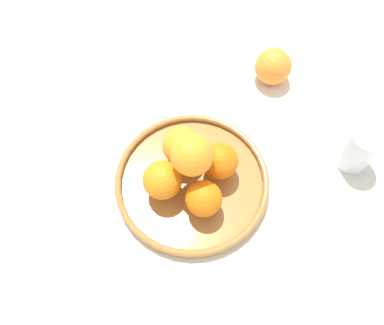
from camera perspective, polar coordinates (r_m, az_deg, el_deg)
name	(u,v)px	position (r m, az deg, el deg)	size (l,w,h in m)	color
ground_plane	(192,184)	(0.76, 0.00, -3.25)	(4.00, 4.00, 0.00)	silver
fruit_bowl	(192,181)	(0.75, 0.00, -2.83)	(0.31, 0.31, 0.03)	#A57238
orange_pile	(190,165)	(0.69, -0.31, -0.38)	(0.19, 0.19, 0.14)	orange
stray_orange	(273,67)	(0.89, 12.25, 14.09)	(0.08, 0.08, 0.08)	orange
drinking_glass	(360,149)	(0.81, 24.18, 1.96)	(0.07, 0.07, 0.10)	silver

